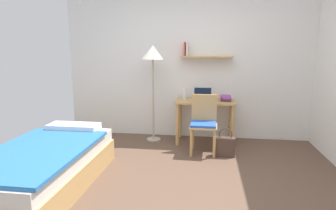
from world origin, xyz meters
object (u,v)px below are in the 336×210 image
standing_lamp (153,58)px  desk (205,109)px  bed (45,167)px  handbag (225,146)px  desk_chair (204,121)px  water_bottle (185,93)px  laptop (203,97)px  book_stack (226,98)px

standing_lamp → desk: bearing=1.5°
desk → standing_lamp: bearing=-178.5°
bed → handbag: bearing=31.2°
desk_chair → standing_lamp: bearing=151.7°
desk → water_bottle: water_bottle is taller
laptop → book_stack: 0.38m
water_bottle → handbag: (0.65, -0.67, -0.67)m
standing_lamp → handbag: 1.81m
standing_lamp → water_bottle: bearing=7.5°
desk → laptop: size_ratio=3.06×
water_bottle → bed: bearing=-126.3°
laptop → desk: bearing=-39.0°
desk_chair → water_bottle: size_ratio=4.00×
bed → laptop: 2.61m
bed → laptop: bearing=48.2°
desk → handbag: 0.81m
bed → book_stack: (2.08, 1.88, 0.51)m
bed → laptop: size_ratio=6.11×
laptop → book_stack: laptop is taller
desk → handbag: desk is taller
book_stack → handbag: size_ratio=0.58×
water_bottle → book_stack: water_bottle is taller
standing_lamp → bed: bearing=-115.7°
desk → standing_lamp: (-0.87, -0.02, 0.82)m
desk_chair → book_stack: bearing=55.6°
laptop → water_bottle: bearing=178.3°
laptop → water_bottle: water_bottle is taller
desk_chair → book_stack: desk_chair is taller
laptop → book_stack: (0.38, -0.02, -0.01)m
bed → desk: 2.58m
bed → desk_chair: desk_chair is taller
desk_chair → water_bottle: (-0.33, 0.53, 0.34)m
laptop → water_bottle: 0.30m
standing_lamp → handbag: standing_lamp is taller
desk → water_bottle: bearing=172.3°
water_bottle → laptop: bearing=-1.7°
desk_chair → laptop: bearing=93.8°
desk_chair → water_bottle: water_bottle is taller
standing_lamp → laptop: 1.03m
desk → book_stack: bearing=2.9°
desk → book_stack: 0.38m
laptop → standing_lamp: bearing=-175.8°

